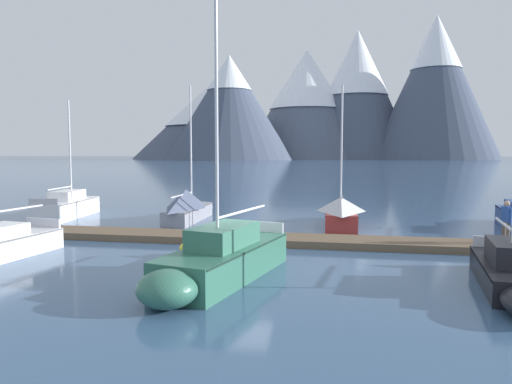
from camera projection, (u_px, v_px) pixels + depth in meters
ground_plane at (235, 264)px, 16.32m from camera, size 700.00×700.00×0.00m
mountain_west_summit at (214, 118)px, 245.46m from camera, size 83.32×83.32×39.52m
mountain_central_massif at (229, 106)px, 215.84m from camera, size 58.80×58.80×47.64m
mountain_shoulder_ridge at (307, 101)px, 247.50m from camera, size 68.97×68.97×56.88m
mountain_east_summit at (357, 91)px, 244.96m from camera, size 60.49×60.49×66.33m
mountain_rear_spur at (435, 85)px, 225.59m from camera, size 60.32×60.32×68.68m
dock at (250, 239)px, 20.26m from camera, size 29.28×3.94×0.30m
sailboat_nearest_berth at (70, 206)px, 28.28m from camera, size 2.09×6.34×6.92m
sailboat_mid_dock_port at (189, 205)px, 26.50m from camera, size 1.79×6.62×7.58m
sailboat_mid_dock_starboard at (219, 260)px, 14.09m from camera, size 3.60×6.99×8.71m
sailboat_far_berth at (341, 212)px, 24.53m from camera, size 1.90×5.64×7.31m
person_on_dock at (506, 219)px, 18.35m from camera, size 0.30×0.58×1.69m
mooring_buoy_channel_marker at (186, 249)px, 17.70m from camera, size 0.48×0.48×0.56m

